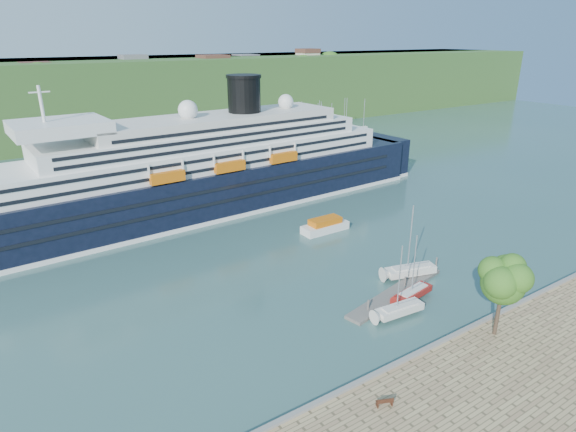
# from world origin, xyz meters

# --- Properties ---
(ground) EXTENTS (400.00, 400.00, 0.00)m
(ground) POSITION_xyz_m (0.00, 0.00, 0.00)
(ground) COLOR #2F5553
(ground) RESTS_ON ground
(far_hillside) EXTENTS (400.00, 50.00, 24.00)m
(far_hillside) POSITION_xyz_m (0.00, 145.00, 12.00)
(far_hillside) COLOR #2C5622
(far_hillside) RESTS_ON ground
(quay_coping) EXTENTS (220.00, 0.50, 0.30)m
(quay_coping) POSITION_xyz_m (0.00, -0.20, 1.15)
(quay_coping) COLOR slate
(quay_coping) RESTS_ON promenade
(cruise_ship) EXTENTS (109.87, 20.60, 24.54)m
(cruise_ship) POSITION_xyz_m (-6.96, 53.85, 12.27)
(cruise_ship) COLOR black
(cruise_ship) RESTS_ON ground
(park_bench) EXTENTS (1.68, 1.20, 1.00)m
(park_bench) POSITION_xyz_m (-14.04, -3.56, 1.50)
(park_bench) COLOR #492414
(park_bench) RESTS_ON promenade
(promenade_tree) EXTENTS (6.04, 6.04, 10.01)m
(promenade_tree) POSITION_xyz_m (3.52, -2.28, 6.00)
(promenade_tree) COLOR #265D18
(promenade_tree) RESTS_ON promenade
(floating_pontoon) EXTENTS (18.62, 6.03, 0.41)m
(floating_pontoon) POSITION_xyz_m (2.26, 10.94, 0.21)
(floating_pontoon) COLOR #69645D
(floating_pontoon) RESTS_ON ground
(sailboat_white_near) EXTENTS (6.92, 2.50, 8.76)m
(sailboat_white_near) POSITION_xyz_m (-1.24, 7.00, 4.38)
(sailboat_white_near) COLOR silver
(sailboat_white_near) RESTS_ON ground
(sailboat_red) EXTENTS (6.73, 2.76, 8.44)m
(sailboat_red) POSITION_xyz_m (3.04, 8.82, 4.22)
(sailboat_red) COLOR maroon
(sailboat_red) RESTS_ON ground
(sailboat_white_far) EXTENTS (8.06, 4.15, 10.03)m
(sailboat_white_far) POSITION_xyz_m (7.23, 13.17, 5.01)
(sailboat_white_far) COLOR silver
(sailboat_white_far) RESTS_ON ground
(tender_launch) EXTENTS (8.49, 2.93, 2.34)m
(tender_launch) POSITION_xyz_m (7.60, 32.82, 1.17)
(tender_launch) COLOR #CA600B
(tender_launch) RESTS_ON ground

